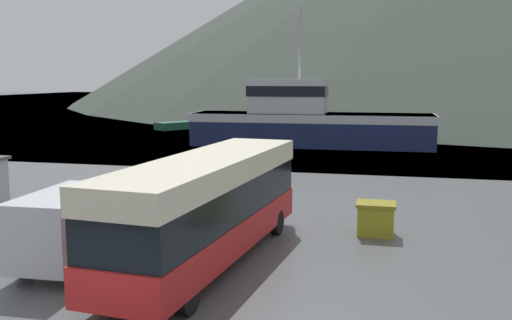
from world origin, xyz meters
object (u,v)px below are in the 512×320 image
object	(u,v)px
fishing_boat	(307,121)
storage_bin	(376,218)
delivery_van	(76,224)
small_boat	(178,125)
tour_bus	(209,204)

from	to	relation	value
fishing_boat	storage_bin	bearing A→B (deg)	12.12
delivery_van	small_boat	world-z (taller)	delivery_van
delivery_van	fishing_boat	bearing A→B (deg)	83.58
delivery_van	small_boat	distance (m)	46.85
tour_bus	storage_bin	world-z (taller)	tour_bus
small_boat	delivery_van	bearing A→B (deg)	142.97
storage_bin	small_boat	bearing A→B (deg)	120.24
tour_bus	delivery_van	world-z (taller)	tour_bus
tour_bus	small_boat	size ratio (longest dim) A/B	2.13
tour_bus	storage_bin	bearing A→B (deg)	46.87
fishing_boat	small_boat	distance (m)	20.61
fishing_boat	small_boat	xyz separation A→B (m)	(-16.41, 12.36, -1.72)
tour_bus	fishing_boat	world-z (taller)	fishing_boat
delivery_van	storage_bin	size ratio (longest dim) A/B	3.98
storage_bin	delivery_van	bearing A→B (deg)	-149.19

